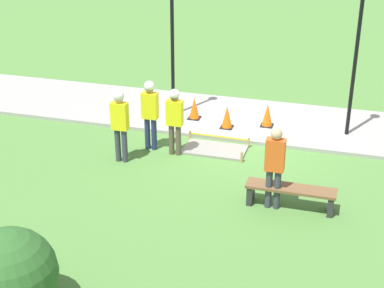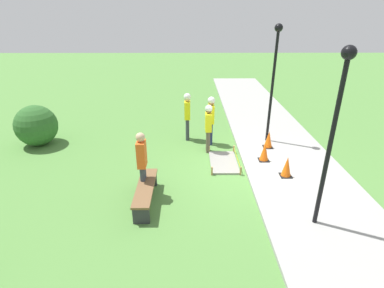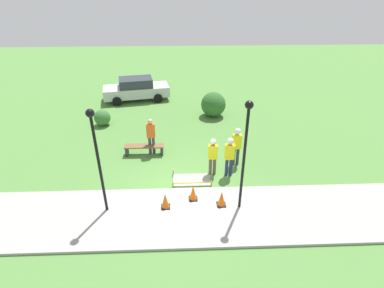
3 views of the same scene
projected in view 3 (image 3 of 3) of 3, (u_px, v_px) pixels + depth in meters
The scene contains 16 objects.
ground_plane at pixel (179, 190), 12.26m from camera, with size 60.00×60.00×0.00m, color #51843D.
sidewalk at pixel (179, 215), 10.87m from camera, with size 28.00×3.12×0.10m.
wet_concrete_patch at pixel (192, 180), 12.81m from camera, with size 1.64×0.94×0.28m.
traffic_cone_near_patch at pixel (165, 200), 11.05m from camera, with size 0.34×0.34×0.64m.
traffic_cone_far_patch at pixel (193, 193), 11.46m from camera, with size 0.34×0.34×0.63m.
traffic_cone_sidewalk_edge at pixel (222, 198), 11.16m from camera, with size 0.34×0.34×0.63m.
park_bench at pixel (144, 148), 14.59m from camera, with size 1.90×0.44×0.49m.
worker_supervisor at pixel (230, 153), 12.65m from camera, with size 0.40×0.27×1.85m.
worker_assistant at pixel (237, 143), 13.43m from camera, with size 0.40×0.27×1.86m.
worker_trainee at pixel (213, 154), 12.78m from camera, with size 0.40×0.25×1.75m.
bystander_in_orange_shirt at pixel (151, 134), 14.35m from camera, with size 0.40×0.24×1.84m.
lamppost_near at pixel (245, 143), 9.91m from camera, with size 0.28×0.28×4.21m.
lamppost_far at pixel (96, 148), 9.82m from camera, with size 0.28×0.28×4.00m.
parked_car_silver at pixel (136, 89), 21.05m from camera, with size 4.75×2.57×1.56m.
shrub_rounded_near at pixel (213, 104), 18.52m from camera, with size 1.53×1.53×1.53m.
shrub_rounded_mid at pixel (102, 118), 17.48m from camera, with size 0.95×0.95×0.95m.
Camera 3 is at (0.15, -9.82, 7.59)m, focal length 28.00 mm.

